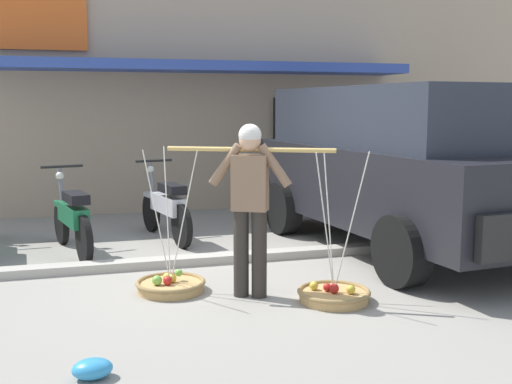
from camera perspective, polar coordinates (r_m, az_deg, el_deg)
ground_plane at (r=6.92m, az=-1.54°, el=-7.77°), size 90.00×90.00×0.00m
sidewalk_curb at (r=7.56m, az=-2.89°, el=-6.02°), size 20.00×0.24×0.10m
fruit_vendor at (r=6.05m, az=-0.54°, el=-0.59°), size 1.48×0.79×1.70m
fruit_basket_left_side at (r=6.14m, az=7.09°, el=-9.18°), size 0.71×0.71×1.45m
fruit_basket_right_side at (r=6.45m, az=-7.79°, el=-8.33°), size 0.71×0.71×1.45m
motorcycle_second_in_row at (r=8.23m, az=-16.38°, el=-2.32°), size 0.60×1.79×1.09m
motorcycle_third_in_row at (r=8.81m, az=-8.17°, el=-1.41°), size 0.59×1.80×1.09m
parked_truck at (r=8.28m, az=12.67°, el=2.61°), size 2.53×4.96×2.10m
storefront_building at (r=13.59m, az=-7.38°, el=8.85°), size 13.00×6.00×4.20m
plastic_litter_bag at (r=4.62m, az=-14.67°, el=-15.29°), size 0.28×0.22×0.14m
wooden_crate at (r=9.98m, az=2.22°, el=-1.94°), size 0.44×0.36×0.32m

